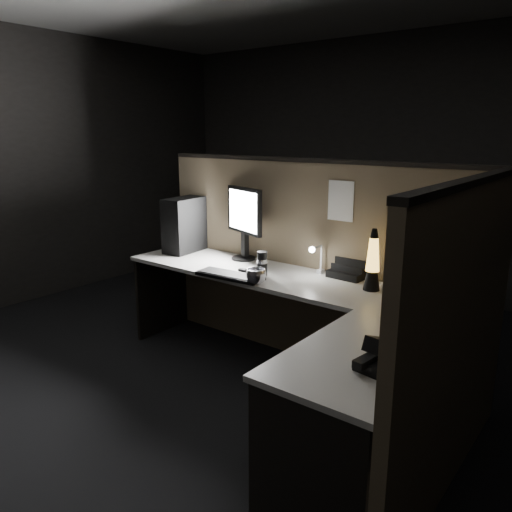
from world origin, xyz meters
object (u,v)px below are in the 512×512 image
Objects in this scene: keyboard at (230,276)px; lava_lamp at (373,265)px; desk_phone at (388,359)px; pc_tower at (187,224)px; monitor at (244,216)px.

keyboard is 0.97m from lava_lamp.
desk_phone is (0.54, -0.99, -0.11)m from lava_lamp.
desk_phone is at bearing -30.34° from pc_tower.
lava_lamp is at bearing -7.14° from pc_tower.
monitor reaches higher than desk_phone.
keyboard is at bearing -43.18° from monitor.
lava_lamp is at bearing 12.98° from monitor.
pc_tower reaches higher than lava_lamp.
pc_tower is 0.92m from keyboard.
lava_lamp is 1.13m from desk_phone.
desk_phone is (1.44, -0.64, 0.04)m from keyboard.
desk_phone is (1.68, -1.10, -0.29)m from monitor.
lava_lamp is 1.57× the size of desk_phone.
pc_tower is 1.14× the size of lava_lamp.
monitor reaches higher than keyboard.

